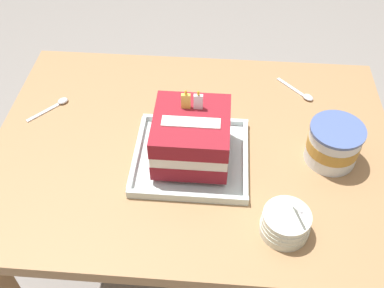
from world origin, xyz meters
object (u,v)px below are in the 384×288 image
at_px(serving_spoon_near_tray, 58,104).
at_px(birthday_cake, 191,136).
at_px(serving_spoon_by_bowls, 304,95).
at_px(foil_tray, 191,157).
at_px(bowl_stack, 285,223).
at_px(ice_cream_tub, 334,144).

bearing_deg(serving_spoon_near_tray, birthday_cake, -24.10).
relative_size(birthday_cake, serving_spoon_by_bowls, 1.71).
xyz_separation_m(foil_tray, bowl_stack, (0.23, -0.20, 0.02)).
xyz_separation_m(bowl_stack, serving_spoon_by_bowls, (0.09, 0.48, -0.03)).
bearing_deg(ice_cream_tub, bowl_stack, -119.57).
height_order(foil_tray, bowl_stack, bowl_stack).
height_order(ice_cream_tub, serving_spoon_by_bowls, ice_cream_tub).
relative_size(serving_spoon_near_tray, serving_spoon_by_bowls, 1.00).
bearing_deg(birthday_cake, serving_spoon_near_tray, 155.90).
height_order(bowl_stack, serving_spoon_by_bowls, bowl_stack).
relative_size(bowl_stack, ice_cream_tub, 0.82).
height_order(foil_tray, ice_cream_tub, ice_cream_tub).
distance_m(foil_tray, bowl_stack, 0.31).
xyz_separation_m(bowl_stack, ice_cream_tub, (0.13, 0.23, 0.02)).
bearing_deg(serving_spoon_near_tray, foil_tray, -24.11).
bearing_deg(serving_spoon_by_bowls, foil_tray, -138.61).
relative_size(birthday_cake, serving_spoon_near_tray, 1.72).
bearing_deg(serving_spoon_by_bowls, ice_cream_tub, -80.04).
height_order(birthday_cake, serving_spoon_by_bowls, birthday_cake).
xyz_separation_m(ice_cream_tub, serving_spoon_by_bowls, (-0.04, 0.25, -0.05)).
height_order(birthday_cake, serving_spoon_near_tray, birthday_cake).
distance_m(foil_tray, serving_spoon_by_bowls, 0.42).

